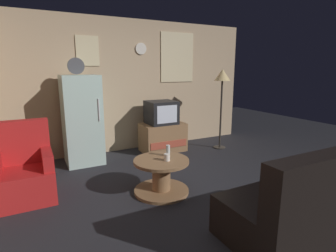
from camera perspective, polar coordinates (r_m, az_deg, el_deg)
name	(u,v)px	position (r m, az deg, el deg)	size (l,w,h in m)	color
ground_plane	(198,197)	(3.54, 6.43, -14.82)	(12.00, 12.00, 0.00)	#232328
wall_with_art	(130,86)	(5.37, -8.07, 8.50)	(5.20, 0.12, 2.52)	tan
fridge	(82,120)	(4.74, -17.88, 1.28)	(0.60, 0.62, 1.77)	silver
tv_stand	(163,137)	(5.27, -1.12, -2.40)	(0.84, 0.53, 0.55)	#8E6642
crt_tv	(161,112)	(5.15, -1.45, 2.92)	(0.54, 0.51, 0.44)	black
standing_lamp	(222,81)	(5.40, 11.51, 9.35)	(0.32, 0.32, 1.59)	#332D28
coffee_table	(161,176)	(3.55, -1.43, -10.62)	(0.72, 0.72, 0.45)	#8E6642
wine_glass	(168,151)	(3.59, 0.01, -5.26)	(0.05, 0.05, 0.15)	silver
mug_ceramic_white	(167,157)	(3.42, -0.22, -6.69)	(0.08, 0.08, 0.09)	silver
armchair	(23,172)	(3.82, -28.48, -8.69)	(0.68, 0.68, 0.96)	red
couch	(310,204)	(3.04, 28.06, -14.43)	(1.70, 0.80, 0.92)	black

